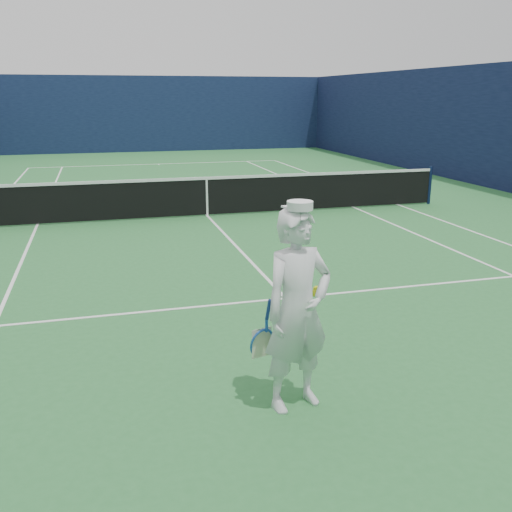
{
  "coord_description": "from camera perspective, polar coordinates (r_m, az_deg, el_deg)",
  "views": [
    {
      "loc": [
        -2.61,
        -14.16,
        2.98
      ],
      "look_at": [
        -0.87,
        -7.85,
        1.14
      ],
      "focal_mm": 40.0,
      "sensor_mm": 36.0,
      "label": 1
    }
  ],
  "objects": [
    {
      "name": "ground",
      "position": [
        14.7,
        -4.89,
        4.01
      ],
      "size": [
        80.0,
        80.0,
        0.0
      ],
      "primitive_type": "plane",
      "color": "#2A6E34",
      "rests_on": "ground"
    },
    {
      "name": "tennis_net",
      "position": [
        14.6,
        -4.94,
        6.14
      ],
      "size": [
        12.88,
        0.09,
        1.07
      ],
      "color": "#141E4C",
      "rests_on": "ground"
    },
    {
      "name": "court_markings",
      "position": [
        14.7,
        -4.89,
        4.02
      ],
      "size": [
        11.03,
        23.83,
        0.01
      ],
      "color": "white",
      "rests_on": "ground"
    },
    {
      "name": "windscreen_fence",
      "position": [
        14.43,
        -5.07,
        11.81
      ],
      "size": [
        20.12,
        36.12,
        4.0
      ],
      "color": "#101B3D",
      "rests_on": "ground"
    },
    {
      "name": "tennis_player",
      "position": [
        5.48,
        4.18,
        -5.42
      ],
      "size": [
        0.89,
        0.65,
        2.06
      ],
      "rotation": [
        0.0,
        0.0,
        0.26
      ],
      "color": "white",
      "rests_on": "ground"
    }
  ]
}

